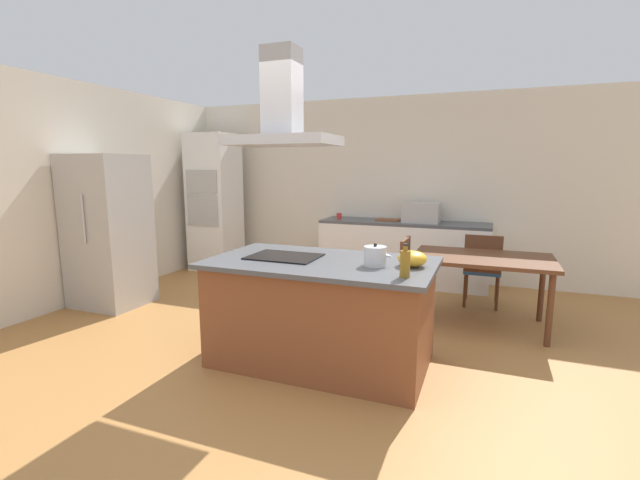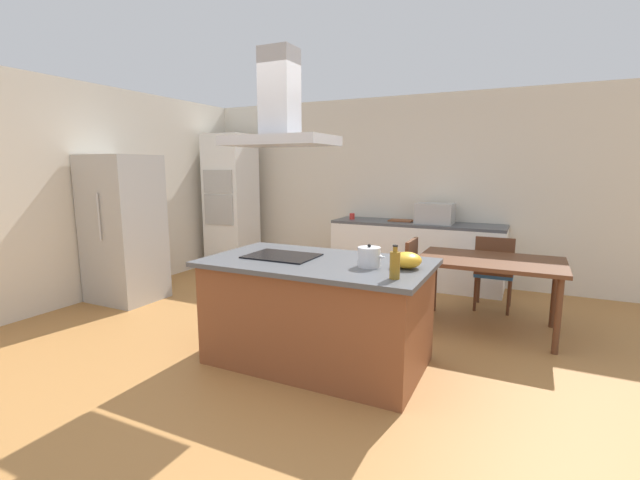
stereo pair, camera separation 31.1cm
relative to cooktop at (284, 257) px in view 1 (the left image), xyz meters
The scene contains 18 objects.
ground 1.79m from the cooktop, 77.06° to the left, with size 16.00×16.00×0.00m, color #AD753D.
wall_back 3.30m from the cooktop, 83.95° to the left, with size 7.20×0.10×2.70m, color beige.
wall_left 3.29m from the cooktop, 162.15° to the left, with size 0.10×8.80×2.70m, color beige.
kitchen_island 0.57m from the cooktop, ahead, with size 1.88×1.08×0.90m.
cooktop is the anchor object (origin of this frame).
tea_kettle 0.82m from the cooktop, ahead, with size 0.23×0.18×0.18m.
olive_oil_bottle 1.15m from the cooktop, 15.74° to the right, with size 0.07×0.07×0.24m.
mixing_bowl 1.10m from the cooktop, ahead, with size 0.23×0.23×0.13m, color gold.
back_counter 2.96m from the cooktop, 80.19° to the left, with size 2.39×0.62×0.90m.
countertop_microwave 2.98m from the cooktop, 75.51° to the left, with size 0.50×0.38×0.28m, color #B2AFAA.
coffee_mug_red 2.87m from the cooktop, 99.39° to the left, with size 0.08×0.08×0.09m, color red.
cutting_board 2.94m from the cooktop, 84.95° to the left, with size 0.34×0.24×0.02m, color brown.
wall_oven_stack 3.68m from the cooktop, 134.00° to the left, with size 0.70×0.66×2.20m.
refrigerator 2.69m from the cooktop, 167.99° to the left, with size 0.80×0.73×1.82m.
dining_table 2.17m from the cooktop, 42.00° to the left, with size 1.40×0.90×0.75m.
chair_at_left_end 1.64m from the cooktop, 64.57° to the left, with size 0.42×0.42×0.89m.
chair_facing_back_wall 2.68m from the cooktop, 52.77° to the left, with size 0.42×0.42×0.89m.
range_hood 1.20m from the cooktop, ahead, with size 0.90×0.55×0.78m.
Camera 1 is at (1.29, -3.32, 1.67)m, focal length 24.36 mm.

